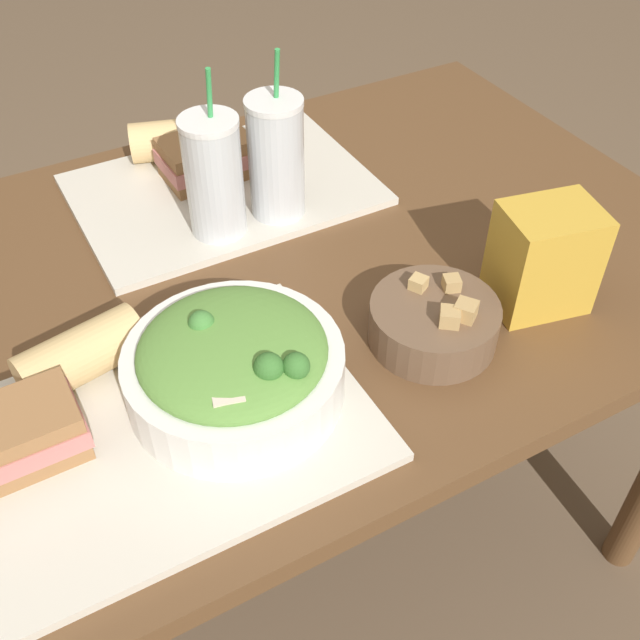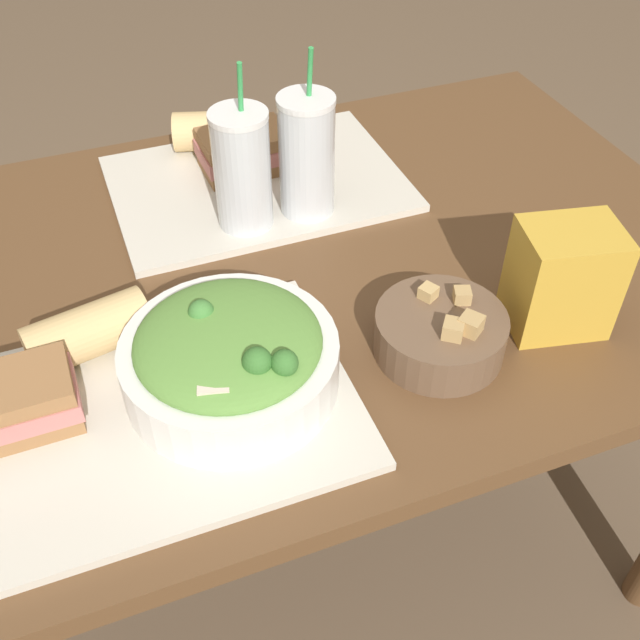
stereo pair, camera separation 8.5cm
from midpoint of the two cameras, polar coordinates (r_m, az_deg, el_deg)
The scene contains 13 objects.
ground_plane at distance 1.58m, azimuth -6.41°, elevation -17.13°, with size 12.00×12.00×0.00m, color brown.
dining_table at distance 1.09m, azimuth -8.87°, elevation -0.89°, with size 1.38×0.83×0.71m.
tray_near at distance 0.85m, azimuth -14.73°, elevation -8.52°, with size 0.45×0.32×0.01m.
tray_far at distance 1.20m, azimuth -9.44°, elevation 9.70°, with size 0.45×0.32×0.01m.
salad_bowl at distance 0.83m, azimuth -9.43°, elevation -3.57°, with size 0.25×0.25×0.10m.
soup_bowl at distance 0.92m, azimuth 6.10°, elevation -0.20°, with size 0.16×0.16×0.08m.
sandwich_near at distance 0.85m, azimuth -24.97°, elevation -8.22°, with size 0.14×0.09×0.06m.
baguette_near at distance 0.91m, azimuth -20.19°, elevation -2.55°, with size 0.15×0.09×0.06m.
sandwich_far at distance 1.21m, azimuth -10.65°, elevation 12.00°, with size 0.14×0.10×0.06m.
baguette_far at distance 1.27m, azimuth -13.63°, elevation 13.09°, with size 0.12×0.09×0.06m.
drink_cup_dark at distance 1.06m, azimuth -10.36°, elevation 10.35°, with size 0.08×0.08×0.24m.
drink_cup_red at distance 1.09m, azimuth -5.62°, elevation 11.86°, with size 0.08×0.08×0.25m.
chip_bag at distance 0.97m, azimuth 14.34°, elevation 4.48°, with size 0.13×0.11×0.14m.
Camera 1 is at (-0.26, -0.74, 1.37)m, focal length 42.00 mm.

